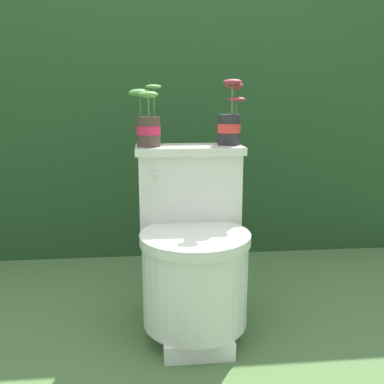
% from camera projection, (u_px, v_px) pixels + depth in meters
% --- Properties ---
extents(ground_plane, '(12.00, 12.00, 0.00)m').
position_uv_depth(ground_plane, '(175.00, 334.00, 1.63)').
color(ground_plane, '#4C703D').
extents(hedge_backdrop, '(3.28, 1.08, 1.74)m').
position_uv_depth(hedge_backdrop, '(161.00, 100.00, 2.79)').
color(hedge_backdrop, '#234723').
rests_on(hedge_backdrop, ground).
extents(toilet, '(0.42, 0.53, 0.70)m').
position_uv_depth(toilet, '(193.00, 251.00, 1.61)').
color(toilet, silver).
rests_on(toilet, ground).
extents(potted_plant_left, '(0.13, 0.11, 0.23)m').
position_uv_depth(potted_plant_left, '(148.00, 123.00, 1.63)').
color(potted_plant_left, '#47382D').
rests_on(potted_plant_left, toilet).
extents(potted_plant_midleft, '(0.11, 0.10, 0.25)m').
position_uv_depth(potted_plant_midleft, '(230.00, 122.00, 1.69)').
color(potted_plant_midleft, '#262628').
rests_on(potted_plant_midleft, toilet).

